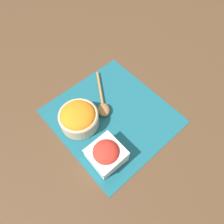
% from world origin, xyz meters
% --- Properties ---
extents(ground_plane, '(3.00, 3.00, 0.00)m').
position_xyz_m(ground_plane, '(0.00, 0.00, 0.00)').
color(ground_plane, '#513823').
extents(placemat, '(0.45, 0.43, 0.00)m').
position_xyz_m(placemat, '(0.00, 0.00, 0.00)').
color(placemat, '#195B6B').
rests_on(placemat, ground_plane).
extents(carrot_bowl, '(0.15, 0.15, 0.09)m').
position_xyz_m(carrot_bowl, '(-0.06, -0.11, 0.05)').
color(carrot_bowl, '#C6B28E').
rests_on(carrot_bowl, placemat).
extents(tomato_bowl, '(0.12, 0.12, 0.09)m').
position_xyz_m(tomato_bowl, '(0.12, -0.13, 0.05)').
color(tomato_bowl, white).
rests_on(tomato_bowl, placemat).
extents(wooden_spoon, '(0.21, 0.15, 0.03)m').
position_xyz_m(wooden_spoon, '(-0.06, 0.00, 0.02)').
color(wooden_spoon, '#9E7042').
rests_on(wooden_spoon, placemat).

